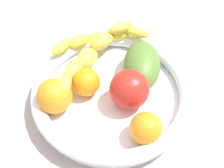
{
  "coord_description": "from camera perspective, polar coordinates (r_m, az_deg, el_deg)",
  "views": [
    {
      "loc": [
        -30.19,
        12.29,
        47.88
      ],
      "look_at": [
        0.0,
        0.0,
        8.02
      ],
      "focal_mm": 46.29,
      "sensor_mm": 36.0,
      "label": 1
    }
  ],
  "objects": [
    {
      "name": "fruit_bowl",
      "position": [
        0.54,
        0.0,
        -1.83
      ],
      "size": [
        29.53,
        29.53,
        4.5
      ],
      "color": "white",
      "rests_on": "kitchen_counter"
    },
    {
      "name": "banana_draped_right",
      "position": [
        0.6,
        -2.68,
        8.87
      ],
      "size": [
        7.74,
        20.8,
        4.93
      ],
      "color": "yellow",
      "rests_on": "fruit_bowl"
    },
    {
      "name": "banana_draped_left",
      "position": [
        0.56,
        -4.46,
        5.61
      ],
      "size": [
        14.31,
        20.01,
        5.87
      ],
      "color": "yellow",
      "rests_on": "fruit_bowl"
    },
    {
      "name": "orange_mid_left",
      "position": [
        0.52,
        -5.14,
        0.35
      ],
      "size": [
        5.26,
        5.26,
        5.26
      ],
      "primitive_type": "sphere",
      "color": "orange",
      "rests_on": "fruit_bowl"
    },
    {
      "name": "orange_mid_right",
      "position": [
        0.47,
        6.72,
        -8.68
      ],
      "size": [
        5.4,
        5.4,
        5.4
      ],
      "primitive_type": "sphere",
      "color": "orange",
      "rests_on": "fruit_bowl"
    },
    {
      "name": "orange_front",
      "position": [
        0.51,
        -11.3,
        -2.33
      ],
      "size": [
        6.24,
        6.24,
        6.24
      ],
      "primitive_type": "sphere",
      "color": "orange",
      "rests_on": "fruit_bowl"
    },
    {
      "name": "tomato_red",
      "position": [
        0.5,
        3.46,
        -1.07
      ],
      "size": [
        7.09,
        7.09,
        7.09
      ],
      "primitive_type": "sphere",
      "color": "red",
      "rests_on": "fruit_bowl"
    },
    {
      "name": "mango_green",
      "position": [
        0.55,
        5.9,
        3.76
      ],
      "size": [
        13.5,
        11.41,
        6.25
      ],
      "primitive_type": "ellipsoid",
      "rotation": [
        0.0,
        0.0,
        5.82
      ],
      "color": "#547B30",
      "rests_on": "fruit_bowl"
    },
    {
      "name": "kitchen_counter",
      "position": [
        0.57,
        0.0,
        -4.18
      ],
      "size": [
        120.0,
        120.0,
        3.0
      ],
      "primitive_type": "cube",
      "color": "#B0A195",
      "rests_on": "ground"
    }
  ]
}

